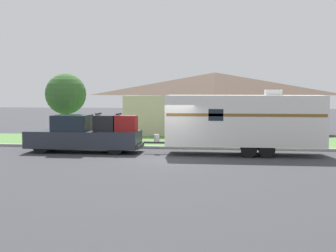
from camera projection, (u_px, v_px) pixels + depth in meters
ground_plane at (167, 159)px, 21.87m from camera, size 120.00×120.00×0.00m
curb_strip at (175, 148)px, 25.57m from camera, size 80.00×0.30×0.14m
lawn_strip at (181, 141)px, 29.19m from camera, size 80.00×7.00×0.03m
house_across_street at (215, 101)px, 35.21m from camera, size 13.73×7.39×4.53m
pickup_truck at (85, 135)px, 24.16m from camera, size 5.93×1.94×2.04m
travel_trailer at (244, 120)px, 23.11m from camera, size 8.89×2.26×3.24m
mailbox at (298, 129)px, 25.65m from camera, size 0.48×0.20×1.37m
tree_in_yard at (66, 94)px, 27.91m from camera, size 2.44×2.44×4.19m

